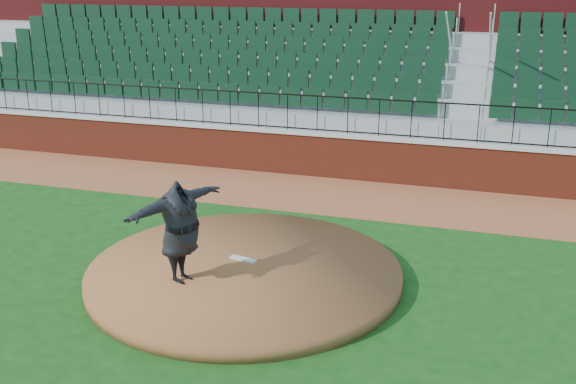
% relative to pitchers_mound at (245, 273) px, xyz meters
% --- Properties ---
extents(ground, '(90.00, 90.00, 0.00)m').
position_rel_pitchers_mound_xyz_m(ground, '(0.38, 0.07, -0.12)').
color(ground, '#134112').
rests_on(ground, ground).
extents(warning_track, '(34.00, 3.20, 0.01)m').
position_rel_pitchers_mound_xyz_m(warning_track, '(0.38, 5.47, -0.12)').
color(warning_track, brown).
rests_on(warning_track, ground).
extents(field_wall, '(34.00, 0.35, 1.20)m').
position_rel_pitchers_mound_xyz_m(field_wall, '(0.38, 7.07, 0.47)').
color(field_wall, maroon).
rests_on(field_wall, ground).
extents(wall_cap, '(34.00, 0.45, 0.10)m').
position_rel_pitchers_mound_xyz_m(wall_cap, '(0.38, 7.07, 1.12)').
color(wall_cap, '#B7B7B7').
rests_on(wall_cap, field_wall).
extents(wall_railing, '(34.00, 0.05, 1.00)m').
position_rel_pitchers_mound_xyz_m(wall_railing, '(0.38, 7.07, 1.67)').
color(wall_railing, black).
rests_on(wall_railing, wall_cap).
extents(seating_stands, '(34.00, 5.10, 4.60)m').
position_rel_pitchers_mound_xyz_m(seating_stands, '(0.38, 9.79, 2.18)').
color(seating_stands, gray).
rests_on(seating_stands, ground).
extents(concourse_wall, '(34.00, 0.50, 5.50)m').
position_rel_pitchers_mound_xyz_m(concourse_wall, '(0.38, 12.59, 2.62)').
color(concourse_wall, maroon).
rests_on(concourse_wall, ground).
extents(pitchers_mound, '(5.98, 5.98, 0.25)m').
position_rel_pitchers_mound_xyz_m(pitchers_mound, '(0.00, 0.00, 0.00)').
color(pitchers_mound, brown).
rests_on(pitchers_mound, ground).
extents(pitching_rubber, '(0.57, 0.25, 0.04)m').
position_rel_pitchers_mound_xyz_m(pitching_rubber, '(-0.14, 0.29, 0.14)').
color(pitching_rubber, silver).
rests_on(pitching_rubber, pitchers_mound).
extents(pitcher, '(1.32, 2.42, 1.90)m').
position_rel_pitchers_mound_xyz_m(pitcher, '(-0.86, -0.89, 1.08)').
color(pitcher, black).
rests_on(pitcher, pitchers_mound).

